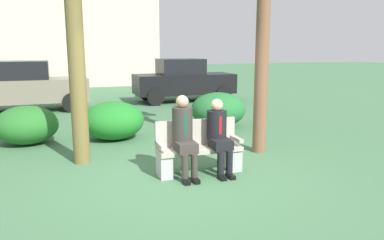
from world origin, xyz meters
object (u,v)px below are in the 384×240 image
object	(u,v)px
park_bench	(199,149)
shrub_far_lawn	(113,121)
seated_man_right	(219,132)
shrub_near_bench	(218,110)
parked_car_far	(183,80)
parked_car_near	(26,86)
shrub_mid_lawn	(27,125)
seated_man_left	(184,132)

from	to	relation	value
park_bench	shrub_far_lawn	bearing A→B (deg)	110.92
seated_man_right	shrub_far_lawn	size ratio (longest dim) A/B	0.89
shrub_far_lawn	shrub_near_bench	bearing A→B (deg)	10.55
shrub_near_bench	parked_car_far	world-z (taller)	parked_car_far
shrub_near_bench	seated_man_right	bearing A→B (deg)	-112.53
shrub_near_bench	parked_car_far	distance (m)	5.01
shrub_near_bench	parked_car_near	xyz separation A→B (m)	(-5.11, 4.43, 0.37)
shrub_mid_lawn	park_bench	bearing A→B (deg)	-45.63
parked_car_far	parked_car_near	bearing A→B (deg)	-174.58
shrub_far_lawn	seated_man_right	bearing A→B (deg)	-64.70
park_bench	seated_man_right	xyz separation A→B (m)	(0.32, -0.12, 0.31)
parked_car_near	parked_car_far	world-z (taller)	same
seated_man_left	parked_car_far	distance (m)	8.87
seated_man_left	shrub_far_lawn	distance (m)	3.08
parked_car_near	shrub_near_bench	bearing A→B (deg)	-40.93
shrub_near_bench	shrub_far_lawn	bearing A→B (deg)	-169.45
park_bench	shrub_near_bench	xyz separation A→B (m)	(1.77, 3.38, 0.06)
park_bench	parked_car_far	bearing A→B (deg)	74.35
seated_man_left	shrub_near_bench	xyz separation A→B (m)	(2.07, 3.50, -0.29)
park_bench	parked_car_near	distance (m)	8.50
shrub_mid_lawn	seated_man_right	bearing A→B (deg)	-43.88
seated_man_left	shrub_far_lawn	bearing A→B (deg)	104.96
shrub_far_lawn	parked_car_far	xyz separation A→B (m)	(3.43, 5.50, 0.39)
shrub_near_bench	seated_man_left	bearing A→B (deg)	-120.59
seated_man_left	shrub_far_lawn	world-z (taller)	seated_man_left
shrub_mid_lawn	shrub_far_lawn	size ratio (longest dim) A/B	0.96
seated_man_left	parked_car_near	size ratio (longest dim) A/B	0.34
shrub_near_bench	shrub_mid_lawn	distance (m)	4.75
shrub_near_bench	parked_car_near	world-z (taller)	parked_car_near
shrub_near_bench	parked_car_near	bearing A→B (deg)	139.07
parked_car_near	shrub_far_lawn	bearing A→B (deg)	-65.62
seated_man_left	parked_car_far	xyz separation A→B (m)	(2.64, 8.46, 0.08)
shrub_far_lawn	parked_car_near	bearing A→B (deg)	114.38
seated_man_right	parked_car_far	bearing A→B (deg)	76.57
seated_man_left	parked_car_far	world-z (taller)	parked_car_far
shrub_mid_lawn	shrub_far_lawn	bearing A→B (deg)	-5.53
park_bench	seated_man_left	world-z (taller)	seated_man_left
parked_car_near	parked_car_far	size ratio (longest dim) A/B	1.00
parked_car_near	parked_car_far	xyz separation A→B (m)	(5.68, 0.54, 0.00)
park_bench	parked_car_near	xyz separation A→B (m)	(-3.34, 7.81, 0.44)
shrub_far_lawn	parked_car_far	world-z (taller)	parked_car_far
shrub_mid_lawn	parked_car_far	xyz separation A→B (m)	(5.30, 5.32, 0.41)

